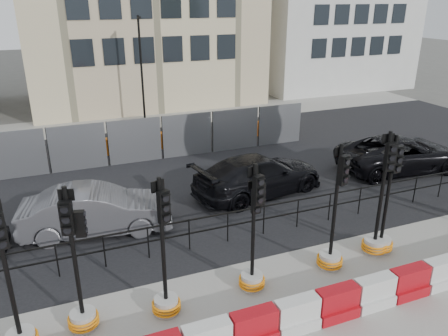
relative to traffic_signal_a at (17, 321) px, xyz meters
name	(u,v)px	position (x,y,z in m)	size (l,w,h in m)	color
ground	(244,263)	(5.63, 1.19, -0.73)	(120.00, 120.00, 0.00)	#51514C
sidewalk_near	(300,335)	(5.63, -1.81, -0.72)	(40.00, 6.00, 0.02)	gray
road	(175,174)	(5.63, 8.19, -0.71)	(40.00, 14.00, 0.03)	black
sidewalk_far	(133,121)	(5.63, 17.19, -0.72)	(40.00, 4.00, 0.02)	gray
kerb_railing	(228,222)	(5.63, 2.39, -0.04)	(18.00, 0.04, 1.00)	black
heras_fencing	(169,139)	(6.20, 11.05, -0.07)	(14.33, 1.72, 2.00)	gray
lamp_post_far	(142,68)	(6.13, 16.17, 2.50)	(0.12, 0.56, 6.00)	black
barrier_row	(297,316)	(5.63, -1.61, -0.36)	(15.70, 0.50, 0.80)	#AD0D21
traffic_signal_a	(17,321)	(0.00, 0.00, 0.00)	(0.69, 0.69, 3.52)	silver
traffic_signal_b	(81,298)	(1.27, 0.18, 0.10)	(0.68, 0.68, 3.46)	silver
traffic_signal_c	(166,288)	(3.10, -0.03, -0.02)	(0.68, 0.68, 3.44)	silver
traffic_signal_d	(253,261)	(5.37, 0.08, 0.08)	(0.67, 0.67, 3.39)	silver
traffic_signal_e	(252,264)	(5.41, 0.21, -0.12)	(0.58, 0.58, 2.97)	silver
traffic_signal_f	(332,240)	(7.73, 0.12, 0.12)	(0.70, 0.70, 3.56)	silver
traffic_signal_g	(377,230)	(9.34, 0.27, 0.03)	(0.72, 0.72, 3.66)	silver
traffic_signal_h	(383,229)	(9.57, 0.27, 0.00)	(0.70, 0.70, 3.53)	silver
car_b	(96,210)	(2.09, 4.48, 0.02)	(4.73, 2.27, 1.50)	#525257
car_c	(259,175)	(8.03, 5.20, 0.02)	(5.43, 2.99, 1.49)	black
car_d	(401,154)	(14.66, 5.10, 0.02)	(5.61, 3.01, 1.50)	black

